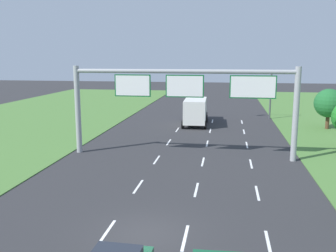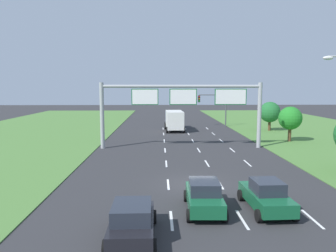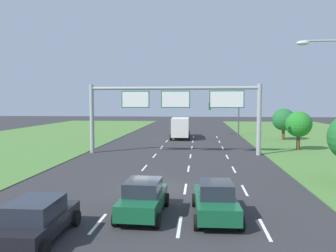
{
  "view_description": "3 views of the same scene",
  "coord_description": "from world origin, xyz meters",
  "px_view_note": "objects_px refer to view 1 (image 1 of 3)",
  "views": [
    {
      "loc": [
        3.34,
        -14.9,
        7.68
      ],
      "look_at": [
        -0.72,
        11.01,
        2.81
      ],
      "focal_mm": 40.0,
      "sensor_mm": 36.0,
      "label": 1
    },
    {
      "loc": [
        -2.33,
        -21.39,
        6.49
      ],
      "look_at": [
        -1.46,
        11.29,
        2.62
      ],
      "focal_mm": 35.0,
      "sensor_mm": 36.0,
      "label": 2
    },
    {
      "loc": [
        2.53,
        -19.34,
        5.18
      ],
      "look_at": [
        -0.45,
        12.16,
        2.9
      ],
      "focal_mm": 35.0,
      "sensor_mm": 36.0,
      "label": 3
    }
  ],
  "objects_px": {
    "box_truck": "(196,110)",
    "traffic_light_mast": "(255,88)",
    "sign_gantry": "(185,93)",
    "roadside_tree_far": "(329,103)"
  },
  "relations": [
    {
      "from": "box_truck",
      "to": "traffic_light_mast",
      "type": "height_order",
      "value": "traffic_light_mast"
    },
    {
      "from": "box_truck",
      "to": "sign_gantry",
      "type": "xyz_separation_m",
      "value": [
        0.38,
        -14.56,
        3.31
      ]
    },
    {
      "from": "traffic_light_mast",
      "to": "roadside_tree_far",
      "type": "distance_m",
      "value": 9.48
    },
    {
      "from": "traffic_light_mast",
      "to": "roadside_tree_far",
      "type": "height_order",
      "value": "traffic_light_mast"
    },
    {
      "from": "sign_gantry",
      "to": "roadside_tree_far",
      "type": "relative_size",
      "value": 3.95
    },
    {
      "from": "sign_gantry",
      "to": "roadside_tree_far",
      "type": "bearing_deg",
      "value": 44.1
    },
    {
      "from": "box_truck",
      "to": "traffic_light_mast",
      "type": "distance_m",
      "value": 8.72
    },
    {
      "from": "box_truck",
      "to": "traffic_light_mast",
      "type": "relative_size",
      "value": 1.39
    },
    {
      "from": "roadside_tree_far",
      "to": "sign_gantry",
      "type": "bearing_deg",
      "value": -135.9
    },
    {
      "from": "roadside_tree_far",
      "to": "box_truck",
      "type": "bearing_deg",
      "value": 175.47
    }
  ]
}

